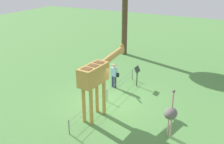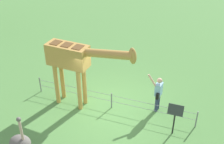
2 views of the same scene
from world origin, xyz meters
name	(u,v)px [view 1 (image 1 of 2)]	position (x,y,z in m)	size (l,w,h in m)	color
ground_plane	(109,102)	(0.00, 0.00, 0.00)	(60.00, 60.00, 0.00)	#568E47
giraffe	(97,75)	(-1.45, -0.13, 2.21)	(3.77, 0.80, 3.23)	#C69347
visitor	(114,74)	(1.84, 0.67, 0.90)	(0.62, 0.59, 1.74)	navy
ostrich	(171,113)	(-1.53, -3.87, 1.18)	(0.70, 0.56, 2.25)	#CC9E93
info_sign	(137,72)	(2.72, -0.51, 0.95)	(0.56, 0.21, 1.32)	black
wire_fence	(107,95)	(0.00, 0.15, 0.40)	(7.05, 0.05, 0.75)	slate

